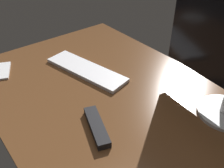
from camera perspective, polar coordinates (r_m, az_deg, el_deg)
The scene contains 3 objects.
desk at distance 96.42cm, azimuth 2.67°, elevation -5.38°, with size 140.00×84.00×2.00cm, color brown.
keyboard at distance 115.29cm, azimuth -5.87°, elevation 3.22°, with size 40.41×11.51×1.56cm, color white.
tv_remote at distance 86.16cm, azimuth -3.48°, elevation -9.54°, with size 18.61×4.41×2.41cm, color black.
Camera 1 is at (54.27, -48.55, 64.21)cm, focal length 40.48 mm.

